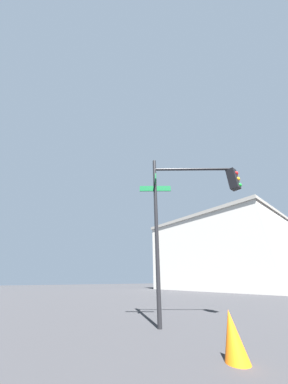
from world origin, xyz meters
name	(u,v)px	position (x,y,z in m)	size (l,w,h in m)	color
traffic_signal_near	(194,195)	(-6.13, -5.62, 3.71)	(2.42, 2.81, 5.21)	black
building_stucco	(239,257)	(-15.64, 19.15, 4.35)	(15.58, 22.60, 8.70)	#BCB7AD
traffic_cone	(233,335)	(-4.83, -7.19, 0.33)	(0.36, 0.36, 0.66)	orange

